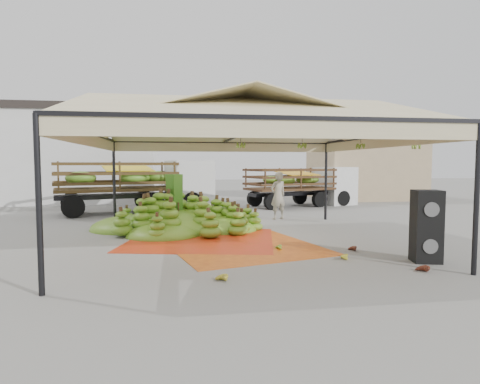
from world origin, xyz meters
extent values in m
plane|color=slate|center=(0.00, 0.00, 0.00)|extent=(90.00, 90.00, 0.00)
cylinder|color=black|center=(-4.00, -4.00, 1.50)|extent=(0.10, 0.10, 3.00)
cylinder|color=black|center=(4.00, -4.00, 1.50)|extent=(0.10, 0.10, 3.00)
cylinder|color=black|center=(-4.00, 4.00, 1.50)|extent=(0.10, 0.10, 3.00)
cylinder|color=black|center=(4.00, 4.00, 1.50)|extent=(0.10, 0.10, 3.00)
pyramid|color=beige|center=(0.00, 0.00, 3.50)|extent=(8.00, 8.00, 1.00)
cube|color=black|center=(0.00, 0.00, 3.00)|extent=(8.00, 8.00, 0.08)
cube|color=beige|center=(0.00, 0.00, 2.82)|extent=(8.00, 8.00, 0.36)
cube|color=silver|center=(-10.00, 14.00, 2.50)|extent=(14.00, 6.00, 5.00)
cube|color=black|center=(-10.00, 14.00, 5.20)|extent=(14.30, 6.30, 0.40)
cube|color=tan|center=(10.00, 13.00, 1.80)|extent=(6.00, 5.00, 3.60)
cube|color=navy|center=(10.00, 13.00, 3.85)|extent=(6.30, 5.30, 0.50)
cube|color=red|center=(-1.07, 0.54, 0.01)|extent=(4.80, 4.66, 0.01)
cube|color=orange|center=(-0.05, -0.59, 0.01)|extent=(4.56, 4.69, 0.01)
ellipsoid|color=#4C801A|center=(-1.76, 2.40, 0.62)|extent=(6.85, 6.16, 1.23)
ellipsoid|color=gold|center=(1.91, -2.38, 0.10)|extent=(0.53, 0.49, 0.20)
ellipsoid|color=gold|center=(-1.01, -3.70, 0.10)|extent=(0.54, 0.50, 0.19)
ellipsoid|color=#561E13|center=(2.52, -1.57, 0.09)|extent=(0.41, 0.34, 0.18)
ellipsoid|color=maroon|center=(3.09, -3.67, 0.10)|extent=(0.49, 0.44, 0.19)
ellipsoid|color=#51831B|center=(0.72, -1.09, 0.09)|extent=(0.40, 0.33, 0.17)
ellipsoid|color=#4F6E17|center=(-0.27, -1.60, 2.62)|extent=(0.24, 0.24, 0.20)
ellipsoid|color=#4F6E17|center=(1.23, -1.60, 2.62)|extent=(0.24, 0.24, 0.20)
ellipsoid|color=#4F6E17|center=(2.73, -1.60, 2.62)|extent=(0.24, 0.24, 0.20)
ellipsoid|color=#4F6E17|center=(4.23, -1.60, 2.62)|extent=(0.24, 0.24, 0.20)
cube|color=black|center=(3.70, -2.89, 0.40)|extent=(0.68, 0.63, 0.80)
cube|color=black|center=(3.70, -2.89, 1.21)|extent=(0.68, 0.63, 0.80)
imported|color=gray|center=(2.17, 4.37, 0.94)|extent=(0.80, 0.66, 1.88)
cube|color=#493718|center=(-4.43, 7.46, 1.07)|extent=(5.53, 3.62, 0.12)
cube|color=silver|center=(-1.20, 8.35, 1.17)|extent=(2.37, 2.65, 2.34)
cylinder|color=black|center=(-5.92, 5.98, 0.46)|extent=(0.96, 0.54, 0.92)
cylinder|color=black|center=(-6.47, 7.95, 0.46)|extent=(0.96, 0.54, 0.92)
cylinder|color=black|center=(-2.79, 6.86, 0.46)|extent=(0.96, 0.54, 0.92)
cylinder|color=black|center=(-3.33, 8.82, 0.46)|extent=(0.96, 0.54, 0.92)
cylinder|color=black|center=(-1.12, 7.32, 0.46)|extent=(0.96, 0.54, 0.92)
cylinder|color=black|center=(-1.66, 9.28, 0.46)|extent=(0.96, 0.54, 0.92)
ellipsoid|color=#4F7C19|center=(-4.43, 7.46, 1.58)|extent=(4.41, 2.86, 0.71)
cube|color=gold|center=(-3.94, 7.59, 1.99)|extent=(2.50, 2.50, 0.25)
cube|color=#462E17|center=(3.95, 8.92, 0.92)|extent=(4.78, 3.20, 0.11)
cube|color=silver|center=(6.72, 9.76, 1.01)|extent=(2.07, 2.30, 2.02)
cylinder|color=black|center=(2.70, 7.62, 0.39)|extent=(0.83, 0.48, 0.79)
cylinder|color=black|center=(2.19, 9.30, 0.39)|extent=(0.83, 0.48, 0.79)
cylinder|color=black|center=(5.38, 8.43, 0.39)|extent=(0.83, 0.48, 0.79)
cylinder|color=black|center=(4.87, 10.11, 0.39)|extent=(0.83, 0.48, 0.79)
cylinder|color=black|center=(6.81, 8.87, 0.39)|extent=(0.83, 0.48, 0.79)
cylinder|color=black|center=(6.30, 10.54, 0.39)|extent=(0.83, 0.48, 0.79)
ellipsoid|color=#5A7E1A|center=(3.95, 8.92, 1.36)|extent=(3.81, 2.53, 0.61)
cube|color=gold|center=(4.37, 9.04, 1.71)|extent=(2.18, 2.18, 0.22)
camera|label=1|loc=(-1.76, -10.95, 2.18)|focal=30.00mm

